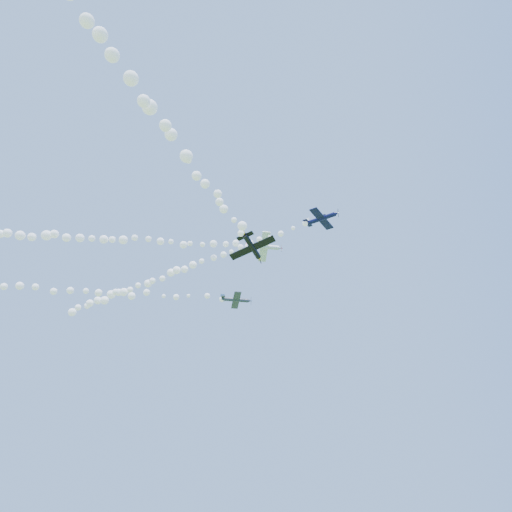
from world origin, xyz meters
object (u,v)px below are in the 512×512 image
(plane_navy, at_px, (322,218))
(plane_grey, at_px, (236,300))
(plane_white, at_px, (264,247))
(plane_black, at_px, (252,247))

(plane_navy, bearing_deg, plane_grey, 175.41)
(plane_white, height_order, plane_black, plane_white)
(plane_navy, bearing_deg, plane_black, -103.21)
(plane_white, xyz_separation_m, plane_navy, (13.64, -9.68, -2.26))
(plane_grey, height_order, plane_black, plane_grey)
(plane_white, bearing_deg, plane_black, -100.97)
(plane_white, distance_m, plane_grey, 14.11)
(plane_white, height_order, plane_navy, plane_white)
(plane_navy, distance_m, plane_black, 22.72)
(plane_navy, height_order, plane_grey, plane_navy)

